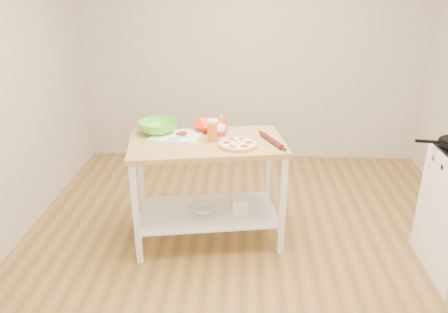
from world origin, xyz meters
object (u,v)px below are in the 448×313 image
object	(u,v)px
cutting_board	(177,135)
spatula	(178,138)
beer_pint	(213,130)
shelf_glass_bowl	(202,209)
prep_island	(207,170)
rolling_pin	(272,140)
knife	(161,129)
yogurt_tub	(219,133)
shelf_bin	(240,205)
green_bowl	(158,127)
orange_bowl	(211,126)
pizza	(238,144)

from	to	relation	value
cutting_board	spatula	size ratio (longest dim) A/B	3.18
cutting_board	spatula	bearing A→B (deg)	-65.14
beer_pint	shelf_glass_bowl	xyz separation A→B (m)	(-0.09, -0.03, -0.70)
prep_island	shelf_glass_bowl	world-z (taller)	prep_island
cutting_board	rolling_pin	size ratio (longest dim) A/B	1.31
prep_island	knife	size ratio (longest dim) A/B	4.90
prep_island	yogurt_tub	size ratio (longest dim) A/B	6.19
shelf_bin	rolling_pin	bearing A→B (deg)	-2.95
spatula	prep_island	bearing A→B (deg)	-28.53
green_bowl	shelf_bin	distance (m)	0.95
spatula	shelf_bin	xyz separation A→B (m)	(0.50, -0.02, -0.59)
green_bowl	yogurt_tub	world-z (taller)	yogurt_tub
rolling_pin	cutting_board	bearing A→B (deg)	171.47
spatula	orange_bowl	bearing A→B (deg)	22.59
pizza	beer_pint	world-z (taller)	beer_pint
green_bowl	shelf_bin	size ratio (longest dim) A/B	2.40
prep_island	shelf_bin	world-z (taller)	prep_island
orange_bowl	rolling_pin	distance (m)	0.58
green_bowl	knife	bearing A→B (deg)	64.33
green_bowl	rolling_pin	bearing A→B (deg)	-11.30
pizza	yogurt_tub	distance (m)	0.21
cutting_board	shelf_glass_bowl	world-z (taller)	cutting_board
orange_bowl	rolling_pin	bearing A→B (deg)	-29.31
yogurt_tub	shelf_glass_bowl	xyz separation A→B (m)	(-0.14, -0.06, -0.67)
yogurt_tub	shelf_bin	world-z (taller)	yogurt_tub
spatula	shelf_bin	world-z (taller)	spatula
cutting_board	spatula	distance (m)	0.09
cutting_board	shelf_bin	size ratio (longest dim) A/B	3.31
yogurt_tub	rolling_pin	bearing A→B (deg)	-6.56
knife	yogurt_tub	size ratio (longest dim) A/B	1.26
cutting_board	knife	world-z (taller)	cutting_board
spatula	rolling_pin	size ratio (longest dim) A/B	0.41
orange_bowl	yogurt_tub	distance (m)	0.25
pizza	cutting_board	world-z (taller)	pizza
orange_bowl	shelf_glass_bowl	xyz separation A→B (m)	(-0.06, -0.29, -0.64)
pizza	orange_bowl	world-z (taller)	orange_bowl
pizza	yogurt_tub	world-z (taller)	yogurt_tub
spatula	green_bowl	distance (m)	0.25
knife	green_bowl	bearing A→B (deg)	-120.43
cutting_board	green_bowl	distance (m)	0.19
cutting_board	shelf_bin	world-z (taller)	cutting_board
cutting_board	rolling_pin	world-z (taller)	rolling_pin
pizza	knife	world-z (taller)	pizza
pizza	beer_pint	size ratio (longest dim) A/B	1.73
rolling_pin	orange_bowl	bearing A→B (deg)	150.69
pizza	rolling_pin	distance (m)	0.28
prep_island	green_bowl	bearing A→B (deg)	157.03
yogurt_tub	shelf_glass_bowl	bearing A→B (deg)	-157.21
cutting_board	orange_bowl	world-z (taller)	orange_bowl
yogurt_tub	shelf_bin	bearing A→B (deg)	-11.61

